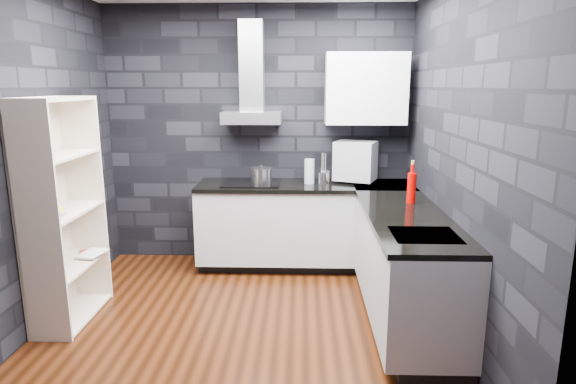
{
  "coord_description": "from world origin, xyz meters",
  "views": [
    {
      "loc": [
        0.47,
        -3.53,
        1.89
      ],
      "look_at": [
        0.35,
        0.45,
        1.0
      ],
      "focal_mm": 30.0,
      "sensor_mm": 36.0,
      "label": 1
    }
  ],
  "objects_px": {
    "glass_vase": "(309,171)",
    "storage_jar": "(325,177)",
    "red_bottle": "(412,188)",
    "bookshelf": "(64,212)",
    "appliance_garage": "(355,161)",
    "fruit_bowl": "(55,212)",
    "pot": "(261,175)",
    "utensil_crock": "(323,178)"
  },
  "relations": [
    {
      "from": "glass_vase",
      "to": "storage_jar",
      "type": "bearing_deg",
      "value": 30.42
    },
    {
      "from": "red_bottle",
      "to": "bookshelf",
      "type": "bearing_deg",
      "value": -171.73
    },
    {
      "from": "appliance_garage",
      "to": "fruit_bowl",
      "type": "xyz_separation_m",
      "value": [
        -2.44,
        -1.42,
        -0.19
      ]
    },
    {
      "from": "pot",
      "to": "storage_jar",
      "type": "relative_size",
      "value": 2.23
    },
    {
      "from": "utensil_crock",
      "to": "red_bottle",
      "type": "distance_m",
      "value": 1.06
    },
    {
      "from": "utensil_crock",
      "to": "glass_vase",
      "type": "bearing_deg",
      "value": 166.11
    },
    {
      "from": "appliance_garage",
      "to": "red_bottle",
      "type": "bearing_deg",
      "value": -44.57
    },
    {
      "from": "storage_jar",
      "to": "fruit_bowl",
      "type": "height_order",
      "value": "storage_jar"
    },
    {
      "from": "utensil_crock",
      "to": "red_bottle",
      "type": "bearing_deg",
      "value": -47.03
    },
    {
      "from": "utensil_crock",
      "to": "red_bottle",
      "type": "relative_size",
      "value": 0.46
    },
    {
      "from": "appliance_garage",
      "to": "storage_jar",
      "type": "bearing_deg",
      "value": -163.65
    },
    {
      "from": "glass_vase",
      "to": "fruit_bowl",
      "type": "height_order",
      "value": "glass_vase"
    },
    {
      "from": "storage_jar",
      "to": "red_bottle",
      "type": "bearing_deg",
      "value": -52.8
    },
    {
      "from": "pot",
      "to": "utensil_crock",
      "type": "relative_size",
      "value": 1.84
    },
    {
      "from": "appliance_garage",
      "to": "fruit_bowl",
      "type": "height_order",
      "value": "appliance_garage"
    },
    {
      "from": "utensil_crock",
      "to": "appliance_garage",
      "type": "distance_m",
      "value": 0.39
    },
    {
      "from": "pot",
      "to": "appliance_garage",
      "type": "distance_m",
      "value": 0.98
    },
    {
      "from": "pot",
      "to": "glass_vase",
      "type": "height_order",
      "value": "glass_vase"
    },
    {
      "from": "storage_jar",
      "to": "red_bottle",
      "type": "xyz_separation_m",
      "value": [
        0.69,
        -0.91,
        0.08
      ]
    },
    {
      "from": "pot",
      "to": "fruit_bowl",
      "type": "xyz_separation_m",
      "value": [
        -1.47,
        -1.37,
        -0.04
      ]
    },
    {
      "from": "pot",
      "to": "appliance_garage",
      "type": "relative_size",
      "value": 0.55
    },
    {
      "from": "pot",
      "to": "storage_jar",
      "type": "distance_m",
      "value": 0.67
    },
    {
      "from": "utensil_crock",
      "to": "red_bottle",
      "type": "height_order",
      "value": "red_bottle"
    },
    {
      "from": "pot",
      "to": "storage_jar",
      "type": "height_order",
      "value": "pot"
    },
    {
      "from": "bookshelf",
      "to": "fruit_bowl",
      "type": "height_order",
      "value": "bookshelf"
    },
    {
      "from": "appliance_garage",
      "to": "pot",
      "type": "bearing_deg",
      "value": -155.3
    },
    {
      "from": "appliance_garage",
      "to": "bookshelf",
      "type": "distance_m",
      "value": 2.77
    },
    {
      "from": "red_bottle",
      "to": "appliance_garage",
      "type": "bearing_deg",
      "value": 113.69
    },
    {
      "from": "red_bottle",
      "to": "fruit_bowl",
      "type": "height_order",
      "value": "red_bottle"
    },
    {
      "from": "storage_jar",
      "to": "red_bottle",
      "type": "height_order",
      "value": "red_bottle"
    },
    {
      "from": "fruit_bowl",
      "to": "glass_vase",
      "type": "bearing_deg",
      "value": 34.43
    },
    {
      "from": "pot",
      "to": "fruit_bowl",
      "type": "height_order",
      "value": "pot"
    },
    {
      "from": "storage_jar",
      "to": "pot",
      "type": "bearing_deg",
      "value": -173.24
    },
    {
      "from": "storage_jar",
      "to": "bookshelf",
      "type": "bearing_deg",
      "value": -148.29
    },
    {
      "from": "bookshelf",
      "to": "utensil_crock",
      "type": "bearing_deg",
      "value": 15.75
    },
    {
      "from": "pot",
      "to": "fruit_bowl",
      "type": "bearing_deg",
      "value": -137.06
    },
    {
      "from": "bookshelf",
      "to": "red_bottle",
      "type": "bearing_deg",
      "value": -5.34
    },
    {
      "from": "utensil_crock",
      "to": "red_bottle",
      "type": "xyz_separation_m",
      "value": [
        0.72,
        -0.77,
        0.07
      ]
    },
    {
      "from": "bookshelf",
      "to": "fruit_bowl",
      "type": "relative_size",
      "value": 9.08
    },
    {
      "from": "utensil_crock",
      "to": "fruit_bowl",
      "type": "xyz_separation_m",
      "value": [
        -2.1,
        -1.31,
        -0.02
      ]
    },
    {
      "from": "pot",
      "to": "storage_jar",
      "type": "bearing_deg",
      "value": 6.76
    },
    {
      "from": "glass_vase",
      "to": "storage_jar",
      "type": "xyz_separation_m",
      "value": [
        0.17,
        0.1,
        -0.08
      ]
    }
  ]
}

